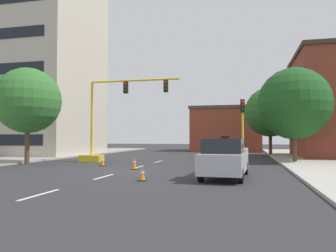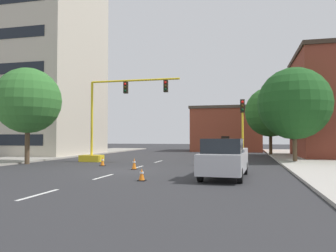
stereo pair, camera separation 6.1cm
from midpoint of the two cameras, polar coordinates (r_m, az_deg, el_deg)
The scene contains 18 objects.
ground_plane at distance 20.42m, azimuth -7.47°, elevation -7.72°, with size 160.00×160.00×0.00m, color #2D2D30.
sidewalk_left at distance 33.64m, azimuth -23.16°, elevation -5.18°, with size 6.00×56.00×0.14m, color #9E998E.
sidewalk_right at distance 27.62m, azimuth 25.03°, elevation -5.90°, with size 6.00×56.00×0.14m, color #B2ADA3.
lane_stripe_seg_1 at distance 12.90m, azimuth -21.30°, elevation -10.98°, with size 0.16×2.40×0.01m, color silver.
lane_stripe_seg_2 at distance 17.67m, azimuth -10.97°, elevation -8.59°, with size 0.16×2.40×0.01m, color silver.
lane_stripe_seg_3 at distance 22.77m, azimuth -5.21°, elevation -7.12°, with size 0.16×2.40×0.01m, color silver.
lane_stripe_seg_4 at distance 28.02m, azimuth -1.59°, elevation -6.16°, with size 0.16×2.40×0.01m, color silver.
building_tall_left at distance 43.62m, azimuth -23.33°, elevation 9.88°, with size 16.32×12.36×21.75m.
building_brick_center at distance 50.45m, azimuth 10.23°, elevation -0.57°, with size 10.17×9.68×6.47m.
traffic_signal_gantry at distance 28.21m, azimuth -11.06°, elevation -1.61°, with size 8.51×1.20×6.83m.
traffic_light_pole_right at distance 24.49m, azimuth 12.83°, elevation 1.54°, with size 0.32×0.47×4.80m.
tree_left_near at distance 27.70m, azimuth -23.00°, elevation 4.05°, with size 5.04×5.04×7.41m.
tree_right_far at distance 38.93m, azimuth 17.31°, elevation 2.33°, with size 5.60×5.60×7.71m.
tree_right_mid at distance 28.66m, azimuth 21.05°, elevation 3.65°, with size 5.83×5.83×7.71m.
pickup_truck_silver at distance 16.99m, azimuth 9.85°, elevation -5.58°, with size 2.31×5.51×1.99m.
traffic_cone_roadside_a at distance 24.26m, azimuth -11.18°, elevation -6.01°, with size 0.36×0.36×0.66m.
traffic_cone_roadside_b at distance 21.29m, azimuth -5.78°, elevation -6.51°, with size 0.36×0.36×0.74m.
traffic_cone_roadside_c at distance 15.76m, azimuth -4.45°, elevation -8.38°, with size 0.36×0.36×0.59m.
Camera 2 is at (7.26, -18.98, 2.06)m, focal length 35.26 mm.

